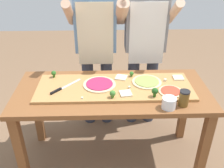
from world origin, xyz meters
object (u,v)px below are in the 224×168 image
(broccoli_floret_back_left, at_px, (54,73))
(cheese_crumble_c, at_px, (82,98))
(prep_table, at_px, (112,101))
(cheese_crumble_a, at_px, (129,87))
(broccoli_floret_front_right, at_px, (113,94))
(cook_right, at_px, (145,40))
(chefs_knife, at_px, (62,88))
(cook_left, at_px, (96,41))
(pizza_whole_beet_magenta, at_px, (99,84))
(broccoli_floret_front_left, at_px, (155,91))
(pizza_whole_pesto_green, at_px, (147,82))
(pizza_whole_tomato_red, at_px, (171,91))
(sauce_jar, at_px, (184,98))
(cheese_crumble_b, at_px, (165,80))
(broccoli_floret_back_mid, at_px, (132,74))
(flour_cup, at_px, (169,104))
(pizza_slice_center, at_px, (126,93))
(pizza_slice_far_left, at_px, (178,78))
(pizza_slice_far_right, at_px, (121,77))

(broccoli_floret_back_left, distance_m, cheese_crumble_c, 0.45)
(prep_table, height_order, cheese_crumble_a, cheese_crumble_a)
(broccoli_floret_front_right, relative_size, cheese_crumble_a, 3.67)
(cook_right, bearing_deg, chefs_knife, -141.71)
(cook_left, xyz_separation_m, cook_right, (0.49, 0.00, 0.00))
(cook_right, bearing_deg, pizza_whole_beet_magenta, -129.65)
(prep_table, height_order, broccoli_floret_front_left, broccoli_floret_front_left)
(pizza_whole_pesto_green, bearing_deg, pizza_whole_tomato_red, -44.20)
(prep_table, relative_size, broccoli_floret_back_left, 26.21)
(cheese_crumble_c, relative_size, sauce_jar, 0.11)
(prep_table, height_order, sauce_jar, sauce_jar)
(cheese_crumble_c, bearing_deg, cheese_crumble_b, 20.08)
(pizza_whole_beet_magenta, relative_size, cheese_crumble_b, 13.46)
(broccoli_floret_back_mid, bearing_deg, pizza_whole_beet_magenta, -153.08)
(cheese_crumble_a, bearing_deg, pizza_whole_pesto_green, 29.88)
(flour_cup, bearing_deg, cheese_crumble_a, 136.46)
(pizza_slice_center, relative_size, cheese_crumble_c, 6.89)
(pizza_slice_center, bearing_deg, broccoli_floret_front_left, -10.61)
(prep_table, distance_m, broccoli_floret_front_left, 0.40)
(cook_left, height_order, cook_right, same)
(pizza_slice_far_left, distance_m, flour_cup, 0.45)
(pizza_whole_beet_magenta, xyz_separation_m, cheese_crumble_b, (0.57, 0.05, 0.00))
(pizza_slice_far_left, distance_m, pizza_slice_far_right, 0.50)
(pizza_slice_far_left, bearing_deg, broccoli_floret_back_mid, 173.35)
(prep_table, distance_m, cook_left, 0.69)
(chefs_knife, bearing_deg, broccoli_floret_back_mid, 18.53)
(pizza_whole_tomato_red, bearing_deg, chefs_knife, 174.95)
(pizza_whole_tomato_red, relative_size, pizza_slice_center, 2.08)
(pizza_whole_pesto_green, bearing_deg, cheese_crumble_a, -150.12)
(cook_right, bearing_deg, broccoli_floret_front_right, -115.09)
(pizza_slice_far_right, xyz_separation_m, cheese_crumble_b, (0.38, -0.07, 0.00))
(broccoli_floret_front_left, distance_m, cheese_crumble_a, 0.23)
(chefs_knife, xyz_separation_m, sauce_jar, (0.94, -0.23, 0.04))
(broccoli_floret_front_right, distance_m, cheese_crumble_a, 0.20)
(pizza_slice_far_left, height_order, cook_left, cook_left)
(pizza_slice_far_right, distance_m, cheese_crumble_a, 0.19)
(cheese_crumble_c, bearing_deg, cook_left, 83.00)
(chefs_knife, distance_m, broccoli_floret_back_left, 0.23)
(pizza_whole_tomato_red, relative_size, broccoli_floret_front_left, 2.54)
(pizza_slice_far_right, height_order, cheese_crumble_b, cheese_crumble_b)
(broccoli_floret_back_left, xyz_separation_m, sauce_jar, (1.04, -0.44, 0.00))
(pizza_whole_pesto_green, bearing_deg, broccoli_floret_front_left, -82.99)
(broccoli_floret_back_mid, bearing_deg, broccoli_floret_back_left, 179.46)
(pizza_whole_pesto_green, distance_m, cheese_crumble_c, 0.58)
(prep_table, height_order, pizza_slice_far_left, pizza_slice_far_left)
(broccoli_floret_back_mid, bearing_deg, pizza_slice_far_right, -163.39)
(pizza_whole_beet_magenta, bearing_deg, broccoli_floret_front_left, -23.88)
(sauce_jar, height_order, cook_left, cook_left)
(chefs_knife, xyz_separation_m, broccoli_floret_front_left, (0.74, -0.14, 0.04))
(chefs_knife, relative_size, cook_left, 0.15)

